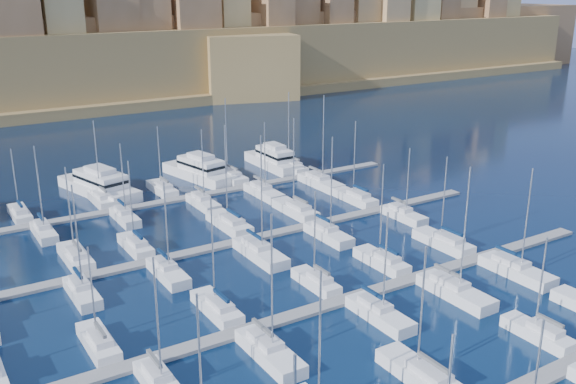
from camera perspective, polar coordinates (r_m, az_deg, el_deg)
ground at (r=83.18m, az=-0.70°, el=-6.68°), size 600.00×600.00×0.00m
pontoon_mid_near at (r=74.15m, az=4.21°, el=-9.80°), size 84.00×2.00×0.40m
pontoon_mid_far at (r=91.09m, az=-3.99°, el=-4.33°), size 84.00×2.00×0.40m
pontoon_far at (r=109.83m, az=-9.44°, el=-0.59°), size 84.00×2.00×0.40m
sailboat_3 at (r=62.00m, az=11.80°, el=-15.66°), size 2.87×9.55×13.52m
sailboat_4 at (r=71.82m, az=21.39°, el=-11.63°), size 2.34×7.80×11.43m
sailboat_13 at (r=68.20m, az=-16.47°, el=-12.73°), size 2.41×8.05×11.16m
sailboat_14 at (r=72.23m, az=-6.33°, el=-10.19°), size 2.58×8.58×13.66m
sailboat_15 at (r=77.69m, az=2.54°, el=-7.98°), size 2.30×7.68×12.32m
sailboat_16 at (r=83.98m, az=8.35°, el=-6.08°), size 2.61×8.69×13.87m
sailboat_17 at (r=91.55m, az=13.67°, el=-4.34°), size 2.85×9.49×13.12m
sailboat_19 at (r=60.82m, az=-11.30°, el=-16.36°), size 2.38×7.94×13.51m
sailboat_20 at (r=64.09m, az=-1.66°, el=-14.00°), size 2.82×9.38×15.44m
sailboat_21 at (r=71.32m, az=8.11°, el=-10.66°), size 2.69×8.96×12.89m
sailboat_22 at (r=77.76m, az=14.62°, el=-8.52°), size 3.04×10.13×16.21m
sailboat_23 at (r=85.39m, az=19.62°, el=-6.56°), size 3.00×9.99×14.41m
sailboat_25 at (r=88.71m, az=-18.34°, el=-5.51°), size 2.77×9.23×13.12m
sailboat_26 at (r=90.24m, az=-13.38°, el=-4.65°), size 2.51×8.38×12.88m
sailboat_27 at (r=96.14m, az=-5.23°, el=-2.77°), size 3.03×10.08×15.88m
sailboat_28 at (r=101.45m, az=0.69°, el=-1.57°), size 2.93×9.78×15.66m
sailboat_29 at (r=107.72m, az=6.01°, el=-0.50°), size 2.78×9.26×13.89m
sailboat_31 at (r=78.88m, az=-17.84°, el=-8.46°), size 2.50×8.34×14.20m
sailboat_32 at (r=81.43m, az=-10.64°, el=-7.01°), size 2.61×8.69×12.85m
sailboat_33 at (r=85.67m, az=-2.51°, el=-5.37°), size 3.09×10.29×17.13m
sailboat_34 at (r=91.94m, az=3.58°, el=-3.73°), size 2.70×9.01×15.35m
sailboat_35 at (r=100.89m, az=10.23°, el=-2.01°), size 2.50×8.33×11.75m
sailboat_37 at (r=108.08m, az=-22.72°, el=-1.81°), size 2.46×8.21×11.34m
sailboat_38 at (r=111.11m, az=-16.25°, el=-0.56°), size 2.84×9.46×14.09m
sailboat_39 at (r=113.93m, az=-11.11°, el=0.27°), size 2.66×8.86×12.01m
sailboat_40 at (r=119.63m, az=-5.28°, el=1.42°), size 3.08×10.27×15.55m
sailboat_41 at (r=125.47m, az=0.20°, el=2.28°), size 2.78×9.27×15.63m
sailboat_43 at (r=99.05m, az=-20.88°, el=-3.32°), size 2.40×8.00×13.86m
sailboat_44 at (r=101.58m, az=-14.30°, el=-2.15°), size 2.46×8.19×12.67m
sailboat_45 at (r=105.72m, az=-7.56°, el=-0.93°), size 2.58×8.59×13.31m
sailboat_46 at (r=110.14m, az=-2.19°, el=0.00°), size 2.86×9.53×13.36m
sailboat_47 at (r=115.61m, az=2.90°, el=0.89°), size 3.18×10.60×16.85m
motor_yacht_b at (r=115.51m, az=-16.41°, el=0.63°), size 9.99×19.26×5.25m
motor_yacht_c at (r=120.71m, az=-7.86°, el=1.95°), size 8.35×17.45×5.25m
motor_yacht_d at (r=127.05m, az=-1.29°, el=2.92°), size 4.61×15.32×5.25m
fortified_city at (r=224.19m, az=-22.38°, el=11.55°), size 460.00×108.95×59.52m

